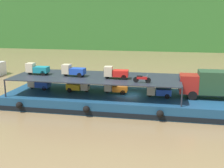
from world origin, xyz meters
TOP-DOWN VIEW (x-y plane):
  - ground_plane at (0.00, 0.00)m, footprint 400.00×400.00m
  - cargo_barge at (0.00, -0.03)m, footprint 28.77×8.58m
  - covered_lorry at (9.40, 0.24)m, footprint 7.88×2.36m
  - cargo_rack at (-3.80, 0.00)m, footprint 19.57×7.18m
  - mini_truck_lower_stern at (-11.35, 0.56)m, footprint 2.75×1.22m
  - mini_truck_lower_aft at (-6.06, 0.24)m, footprint 2.74×1.20m
  - mini_truck_lower_mid at (-1.54, 0.34)m, footprint 2.75×1.22m
  - mini_truck_lower_fore at (3.52, -0.35)m, footprint 2.76×1.24m
  - mini_truck_upper_stern at (-11.16, -0.06)m, footprint 2.74×1.21m
  - mini_truck_upper_mid at (-6.50, -0.23)m, footprint 2.79×1.29m
  - mini_truck_upper_fore at (-1.34, -0.62)m, footprint 2.79×1.29m
  - motorcycle_upper_port at (1.75, -2.15)m, footprint 1.90×0.55m

SIDE VIEW (x-z plane):
  - ground_plane at x=0.00m, z-range 0.00..0.00m
  - cargo_barge at x=0.00m, z-range 0.00..1.50m
  - mini_truck_lower_stern at x=-11.35m, z-range 1.50..2.88m
  - mini_truck_lower_aft at x=-6.06m, z-range 1.50..2.88m
  - mini_truck_lower_mid at x=-1.54m, z-range 1.50..2.88m
  - mini_truck_lower_fore at x=3.52m, z-range 1.50..2.88m
  - covered_lorry at x=9.40m, z-range 1.64..4.74m
  - cargo_rack at x=-3.80m, z-range 2.44..4.44m
  - motorcycle_upper_port at x=1.75m, z-range 3.50..4.37m
  - mini_truck_upper_stern at x=-11.16m, z-range 3.50..4.88m
  - mini_truck_upper_mid at x=-6.50m, z-range 3.50..4.88m
  - mini_truck_upper_fore at x=-1.34m, z-range 3.50..4.88m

